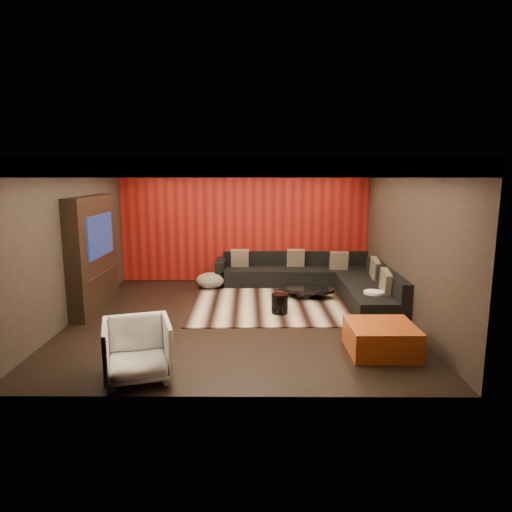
{
  "coord_description": "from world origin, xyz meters",
  "views": [
    {
      "loc": [
        0.35,
        -8.04,
        2.63
      ],
      "look_at": [
        0.3,
        0.6,
        1.05
      ],
      "focal_mm": 32.0,
      "sensor_mm": 36.0,
      "label": 1
    }
  ],
  "objects_px": {
    "coffee_table": "(305,292)",
    "orange_ottoman": "(381,338)",
    "drum_stool": "(280,304)",
    "armchair": "(137,350)",
    "sectional_sofa": "(321,281)",
    "white_side_table": "(373,303)"
  },
  "relations": [
    {
      "from": "armchair",
      "to": "sectional_sofa",
      "type": "distance_m",
      "value": 5.27
    },
    {
      "from": "coffee_table",
      "to": "drum_stool",
      "type": "distance_m",
      "value": 1.29
    },
    {
      "from": "white_side_table",
      "to": "sectional_sofa",
      "type": "height_order",
      "value": "sectional_sofa"
    },
    {
      "from": "drum_stool",
      "to": "orange_ottoman",
      "type": "relative_size",
      "value": 0.38
    },
    {
      "from": "sectional_sofa",
      "to": "drum_stool",
      "type": "bearing_deg",
      "value": -121.2
    },
    {
      "from": "white_side_table",
      "to": "drum_stool",
      "type": "bearing_deg",
      "value": -179.97
    },
    {
      "from": "orange_ottoman",
      "to": "armchair",
      "type": "bearing_deg",
      "value": -165.23
    },
    {
      "from": "armchair",
      "to": "sectional_sofa",
      "type": "height_order",
      "value": "armchair"
    },
    {
      "from": "coffee_table",
      "to": "orange_ottoman",
      "type": "height_order",
      "value": "orange_ottoman"
    },
    {
      "from": "sectional_sofa",
      "to": "armchair",
      "type": "bearing_deg",
      "value": -124.02
    },
    {
      "from": "coffee_table",
      "to": "drum_stool",
      "type": "xyz_separation_m",
      "value": [
        -0.6,
        -1.14,
        0.08
      ]
    },
    {
      "from": "white_side_table",
      "to": "sectional_sofa",
      "type": "bearing_deg",
      "value": 115.21
    },
    {
      "from": "drum_stool",
      "to": "sectional_sofa",
      "type": "height_order",
      "value": "sectional_sofa"
    },
    {
      "from": "coffee_table",
      "to": "drum_stool",
      "type": "relative_size",
      "value": 3.35
    },
    {
      "from": "white_side_table",
      "to": "sectional_sofa",
      "type": "xyz_separation_m",
      "value": [
        -0.77,
        1.63,
        0.04
      ]
    },
    {
      "from": "white_side_table",
      "to": "sectional_sofa",
      "type": "distance_m",
      "value": 1.8
    },
    {
      "from": "coffee_table",
      "to": "orange_ottoman",
      "type": "relative_size",
      "value": 1.29
    },
    {
      "from": "drum_stool",
      "to": "orange_ottoman",
      "type": "distance_m",
      "value": 2.33
    },
    {
      "from": "coffee_table",
      "to": "sectional_sofa",
      "type": "height_order",
      "value": "sectional_sofa"
    },
    {
      "from": "white_side_table",
      "to": "armchair",
      "type": "relative_size",
      "value": 0.52
    },
    {
      "from": "drum_stool",
      "to": "white_side_table",
      "type": "xyz_separation_m",
      "value": [
        1.75,
        0.0,
        0.02
      ]
    },
    {
      "from": "drum_stool",
      "to": "armchair",
      "type": "relative_size",
      "value": 0.43
    }
  ]
}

